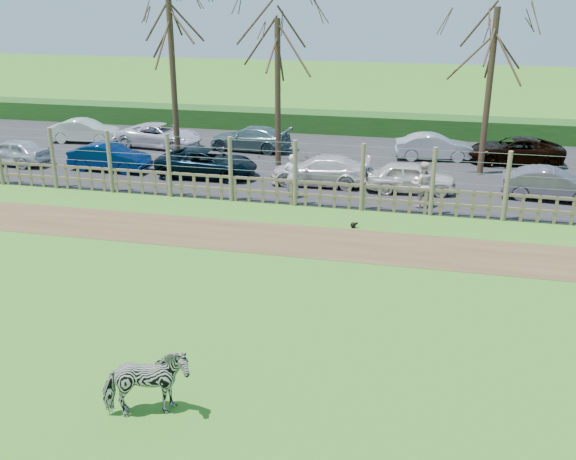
% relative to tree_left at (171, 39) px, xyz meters
% --- Properties ---
extents(ground, '(120.00, 120.00, 0.00)m').
position_rel_tree_left_xyz_m(ground, '(6.50, -12.50, -5.62)').
color(ground, '#59A73E').
rests_on(ground, ground).
extents(dirt_strip, '(34.00, 2.80, 0.01)m').
position_rel_tree_left_xyz_m(dirt_strip, '(6.50, -8.00, -5.61)').
color(dirt_strip, brown).
rests_on(dirt_strip, ground).
extents(asphalt, '(44.00, 13.00, 0.04)m').
position_rel_tree_left_xyz_m(asphalt, '(6.50, 2.00, -5.60)').
color(asphalt, '#232326').
rests_on(asphalt, ground).
extents(hedge, '(46.00, 2.00, 1.10)m').
position_rel_tree_left_xyz_m(hedge, '(6.50, 9.00, -5.07)').
color(hedge, '#1E4716').
rests_on(hedge, ground).
extents(fence, '(30.16, 0.16, 2.50)m').
position_rel_tree_left_xyz_m(fence, '(6.50, -4.50, -4.81)').
color(fence, brown).
rests_on(fence, ground).
extents(tree_left, '(4.80, 4.80, 7.88)m').
position_rel_tree_left_xyz_m(tree_left, '(0.00, 0.00, 0.00)').
color(tree_left, '#3D2B1E').
rests_on(tree_left, ground).
extents(tree_mid, '(4.80, 4.80, 6.83)m').
position_rel_tree_left_xyz_m(tree_mid, '(4.50, 1.00, -0.75)').
color(tree_mid, '#3D2B1E').
rests_on(tree_mid, ground).
extents(tree_right, '(4.80, 4.80, 7.35)m').
position_rel_tree_left_xyz_m(tree_right, '(13.50, 1.50, -0.37)').
color(tree_right, '#3D2B1E').
rests_on(tree_right, ground).
extents(zebra, '(1.80, 1.37, 1.38)m').
position_rel_tree_left_xyz_m(zebra, '(6.51, -17.57, -4.92)').
color(zebra, gray).
rests_on(zebra, ground).
extents(visitor_a, '(0.63, 0.42, 1.72)m').
position_rel_tree_left_xyz_m(visitor_a, '(6.21, -3.65, -4.71)').
color(visitor_a, silver).
rests_on(visitor_a, asphalt).
extents(visitor_b, '(0.95, 0.80, 1.72)m').
position_rel_tree_left_xyz_m(visitor_b, '(11.13, -3.73, -4.71)').
color(visitor_b, beige).
rests_on(visitor_b, asphalt).
extents(crow, '(0.26, 0.19, 0.21)m').
position_rel_tree_left_xyz_m(crow, '(8.97, -6.41, -5.51)').
color(crow, black).
rests_on(crow, ground).
extents(car_0, '(3.58, 1.57, 1.20)m').
position_rel_tree_left_xyz_m(car_0, '(-7.45, -1.66, -4.98)').
color(car_0, silver).
rests_on(car_0, asphalt).
extents(car_1, '(3.70, 1.44, 1.20)m').
position_rel_tree_left_xyz_m(car_1, '(-2.60, -1.56, -4.98)').
color(car_1, '#031A4D').
rests_on(car_1, asphalt).
extents(car_2, '(4.38, 2.13, 1.20)m').
position_rel_tree_left_xyz_m(car_2, '(1.98, -1.58, -4.98)').
color(car_2, black).
rests_on(car_2, asphalt).
extents(car_3, '(4.17, 1.77, 1.20)m').
position_rel_tree_left_xyz_m(car_3, '(6.94, -1.65, -4.98)').
color(car_3, silver).
rests_on(car_3, asphalt).
extents(car_4, '(3.63, 1.70, 1.20)m').
position_rel_tree_left_xyz_m(car_4, '(10.64, -1.87, -4.98)').
color(car_4, white).
rests_on(car_4, asphalt).
extents(car_5, '(3.73, 1.55, 1.20)m').
position_rel_tree_left_xyz_m(car_5, '(15.94, -1.67, -4.98)').
color(car_5, slate).
rests_on(car_5, asphalt).
extents(car_7, '(3.75, 1.61, 1.20)m').
position_rel_tree_left_xyz_m(car_7, '(-6.58, 3.34, -4.98)').
color(car_7, silver).
rests_on(car_7, asphalt).
extents(car_8, '(4.51, 2.46, 1.20)m').
position_rel_tree_left_xyz_m(car_8, '(-2.24, 3.18, -4.98)').
color(car_8, silver).
rests_on(car_8, asphalt).
extents(car_9, '(4.26, 2.01, 1.20)m').
position_rel_tree_left_xyz_m(car_9, '(2.44, 3.53, -4.98)').
color(car_9, slate).
rests_on(car_9, asphalt).
extents(car_11, '(3.78, 1.73, 1.20)m').
position_rel_tree_left_xyz_m(car_11, '(11.47, 3.72, -4.98)').
color(car_11, '#B3AEBC').
rests_on(car_11, asphalt).
extents(car_12, '(4.44, 2.28, 1.20)m').
position_rel_tree_left_xyz_m(car_12, '(15.12, 3.82, -4.98)').
color(car_12, black).
rests_on(car_12, asphalt).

